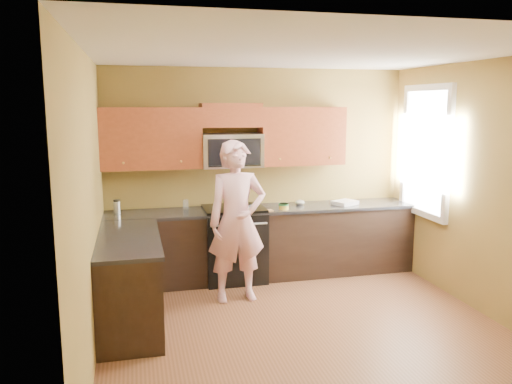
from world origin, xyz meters
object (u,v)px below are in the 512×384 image
object	(u,v)px
travel_mug	(117,214)
stove	(234,243)
microwave	(232,167)
woman	(237,222)
frying_pan	(240,209)
butter_tub	(284,209)

from	to	relation	value
travel_mug	stove	bearing A→B (deg)	-2.98
microwave	travel_mug	world-z (taller)	microwave
woman	travel_mug	world-z (taller)	woman
microwave	frying_pan	distance (m)	0.56
microwave	woman	bearing A→B (deg)	-96.71
stove	woman	bearing A→B (deg)	-97.93
stove	frying_pan	world-z (taller)	frying_pan
stove	frying_pan	size ratio (longest dim) A/B	1.95
woman	travel_mug	size ratio (longest dim) A/B	10.54
stove	woman	xyz separation A→B (m)	(-0.09, -0.68, 0.45)
stove	microwave	size ratio (longest dim) A/B	1.25
microwave	travel_mug	distance (m)	1.52
microwave	frying_pan	world-z (taller)	microwave
butter_tub	travel_mug	size ratio (longest dim) A/B	0.73
microwave	travel_mug	size ratio (longest dim) A/B	4.34
stove	microwave	world-z (taller)	microwave
microwave	woman	world-z (taller)	woman
stove	travel_mug	bearing A→B (deg)	177.02
butter_tub	travel_mug	bearing A→B (deg)	174.23
frying_pan	stove	bearing A→B (deg)	99.11
butter_tub	travel_mug	world-z (taller)	travel_mug
woman	stove	bearing A→B (deg)	78.74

